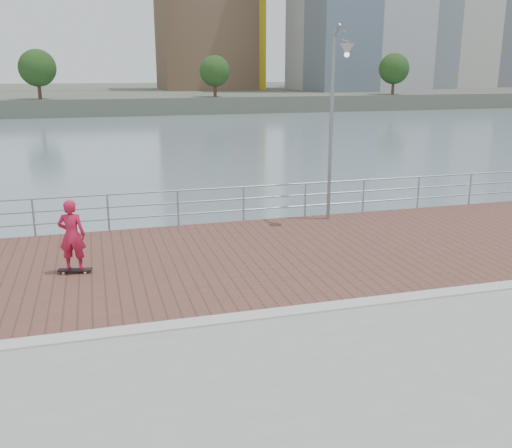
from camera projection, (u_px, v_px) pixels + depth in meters
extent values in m
plane|color=slate|center=(283.00, 404.00, 11.69)|extent=(400.00, 400.00, 0.00)
cube|color=brown|center=(239.00, 257.00, 14.50)|extent=(40.00, 6.80, 0.02)
cube|color=#B7B5AD|center=(284.00, 312.00, 11.15)|extent=(40.00, 0.40, 0.06)
cube|color=#4C5142|center=(105.00, 94.00, 124.97)|extent=(320.00, 95.00, 2.50)
cylinder|color=#8C9EA8|center=(34.00, 218.00, 16.14)|extent=(0.06, 0.06, 1.10)
cylinder|color=#8C9EA8|center=(108.00, 213.00, 16.69)|extent=(0.06, 0.06, 1.10)
cylinder|color=#8C9EA8|center=(178.00, 209.00, 17.23)|extent=(0.06, 0.06, 1.10)
cylinder|color=#8C9EA8|center=(244.00, 204.00, 17.78)|extent=(0.06, 0.06, 1.10)
cylinder|color=#8C9EA8|center=(305.00, 200.00, 18.32)|extent=(0.06, 0.06, 1.10)
cylinder|color=#8C9EA8|center=(363.00, 196.00, 18.87)|extent=(0.06, 0.06, 1.10)
cylinder|color=#8C9EA8|center=(418.00, 193.00, 19.41)|extent=(0.06, 0.06, 1.10)
cylinder|color=#8C9EA8|center=(470.00, 189.00, 19.96)|extent=(0.06, 0.06, 1.10)
cylinder|color=#8C9EA8|center=(211.00, 189.00, 17.36)|extent=(39.00, 0.05, 0.05)
cylinder|color=#8C9EA8|center=(211.00, 201.00, 17.46)|extent=(39.00, 0.05, 0.05)
cylinder|color=#8C9EA8|center=(211.00, 212.00, 17.56)|extent=(39.00, 0.05, 0.05)
cylinder|color=gray|center=(331.00, 131.00, 17.43)|extent=(0.11, 0.11, 5.58)
cylinder|color=gray|center=(341.00, 35.00, 16.26)|extent=(0.07, 0.93, 0.07)
cone|color=#B2B2AD|center=(347.00, 41.00, 15.88)|extent=(0.41, 0.41, 0.33)
cube|color=black|center=(75.00, 270.00, 13.32)|extent=(0.80, 0.35, 0.03)
cylinder|color=beige|center=(63.00, 273.00, 13.24)|extent=(0.07, 0.05, 0.06)
cylinder|color=beige|center=(85.00, 272.00, 13.28)|extent=(0.07, 0.05, 0.06)
cylinder|color=beige|center=(65.00, 271.00, 13.38)|extent=(0.07, 0.05, 0.06)
cylinder|color=beige|center=(86.00, 270.00, 13.41)|extent=(0.07, 0.05, 0.06)
imported|color=#BA183A|center=(72.00, 235.00, 13.09)|extent=(0.68, 0.52, 1.67)
cube|color=brown|center=(204.00, 12.00, 114.37)|extent=(18.00, 18.00, 30.24)
cylinder|color=#473323|center=(39.00, 85.00, 79.26)|extent=(0.50, 0.50, 3.96)
sphere|color=#193814|center=(37.00, 68.00, 78.67)|extent=(5.09, 5.09, 5.09)
cylinder|color=#473323|center=(215.00, 85.00, 85.95)|extent=(0.50, 0.50, 3.55)
sphere|color=#193814|center=(215.00, 71.00, 85.42)|extent=(4.57, 4.57, 4.57)
cylinder|color=#473323|center=(393.00, 82.00, 93.87)|extent=(0.50, 0.50, 3.86)
sphere|color=#193814|center=(394.00, 69.00, 93.29)|extent=(4.96, 4.96, 4.96)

